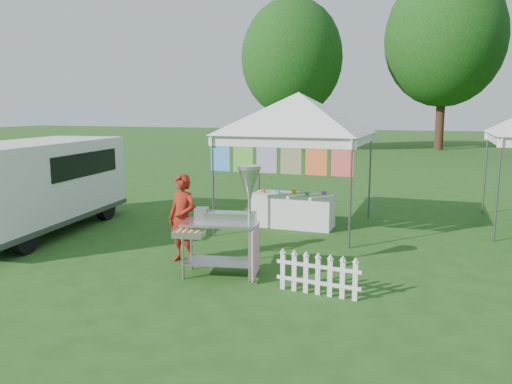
% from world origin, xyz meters
% --- Properties ---
extents(ground, '(120.00, 120.00, 0.00)m').
position_xyz_m(ground, '(0.00, 0.00, 0.00)').
color(ground, '#244E16').
rests_on(ground, ground).
extents(canopy_main, '(4.24, 4.24, 3.45)m').
position_xyz_m(canopy_main, '(0.00, 3.49, 2.99)').
color(canopy_main, '#59595E').
rests_on(canopy_main, ground).
extents(tree_left, '(6.40, 6.40, 9.53)m').
position_xyz_m(tree_left, '(-6.00, 24.00, 5.83)').
color(tree_left, '#311B12').
rests_on(tree_left, ground).
extents(tree_mid, '(7.60, 7.60, 11.52)m').
position_xyz_m(tree_mid, '(3.00, 28.00, 7.14)').
color(tree_mid, '#311B12').
rests_on(tree_mid, ground).
extents(donut_cart, '(1.29, 1.09, 1.77)m').
position_xyz_m(donut_cart, '(-0.07, -0.20, 1.04)').
color(donut_cart, gray).
rests_on(donut_cart, ground).
extents(vendor, '(0.63, 0.48, 1.54)m').
position_xyz_m(vendor, '(-1.16, 0.25, 0.77)').
color(vendor, maroon).
rests_on(vendor, ground).
extents(cargo_van, '(2.49, 4.91, 1.95)m').
position_xyz_m(cargo_van, '(-5.16, 1.17, 1.05)').
color(cargo_van, white).
rests_on(cargo_van, ground).
extents(picket_fence, '(1.26, 0.15, 0.56)m').
position_xyz_m(picket_fence, '(1.40, -0.51, 0.29)').
color(picket_fence, white).
rests_on(picket_fence, ground).
extents(display_table, '(1.80, 0.70, 0.75)m').
position_xyz_m(display_table, '(-0.08, 3.45, 0.38)').
color(display_table, white).
rests_on(display_table, ground).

